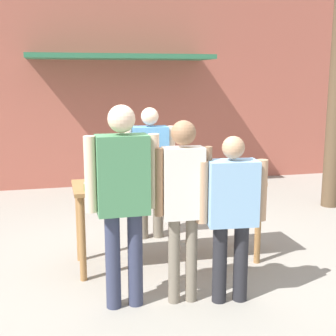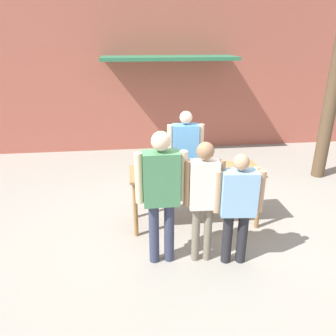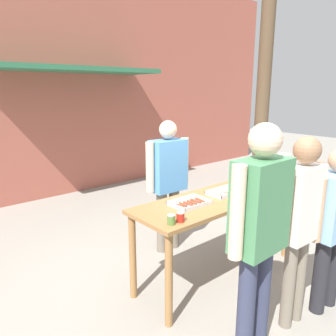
% 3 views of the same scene
% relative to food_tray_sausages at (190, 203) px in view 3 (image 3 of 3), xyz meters
% --- Properties ---
extents(ground_plane, '(24.00, 24.00, 0.00)m').
position_rel_food_tray_sausages_xyz_m(ground_plane, '(0.44, -0.02, -0.95)').
color(ground_plane, gray).
extents(building_facade_back, '(12.00, 1.11, 4.50)m').
position_rel_food_tray_sausages_xyz_m(building_facade_back, '(0.44, 3.95, 1.30)').
color(building_facade_back, '#A85647').
rests_on(building_facade_back, ground).
extents(serving_table, '(2.07, 0.68, 0.94)m').
position_rel_food_tray_sausages_xyz_m(serving_table, '(0.44, -0.02, -0.15)').
color(serving_table, olive).
rests_on(serving_table, ground).
extents(food_tray_sausages, '(0.38, 0.28, 0.04)m').
position_rel_food_tray_sausages_xyz_m(food_tray_sausages, '(0.00, 0.00, 0.00)').
color(food_tray_sausages, silver).
rests_on(food_tray_sausages, serving_table).
extents(food_tray_buns, '(0.43, 0.24, 0.06)m').
position_rel_food_tray_sausages_xyz_m(food_tray_buns, '(0.56, 0.00, 0.01)').
color(food_tray_buns, silver).
rests_on(food_tray_buns, serving_table).
extents(condiment_jar_mustard, '(0.07, 0.07, 0.09)m').
position_rel_food_tray_sausages_xyz_m(condiment_jar_mustard, '(-0.46, -0.25, 0.03)').
color(condiment_jar_mustard, '#567A38').
rests_on(condiment_jar_mustard, serving_table).
extents(condiment_jar_ketchup, '(0.07, 0.07, 0.09)m').
position_rel_food_tray_sausages_xyz_m(condiment_jar_ketchup, '(-0.36, -0.26, 0.03)').
color(condiment_jar_ketchup, '#B22319').
rests_on(condiment_jar_ketchup, serving_table).
extents(beer_cup, '(0.09, 0.09, 0.10)m').
position_rel_food_tray_sausages_xyz_m(beer_cup, '(1.33, -0.24, 0.04)').
color(beer_cup, '#DBC67A').
rests_on(beer_cup, serving_table).
extents(person_server_behind_table, '(0.65, 0.27, 1.69)m').
position_rel_food_tray_sausages_xyz_m(person_server_behind_table, '(0.41, 0.81, 0.05)').
color(person_server_behind_table, '#756B5B').
rests_on(person_server_behind_table, ground).
extents(person_customer_holding_hotdog, '(0.66, 0.25, 1.84)m').
position_rel_food_tray_sausages_xyz_m(person_customer_holding_hotdog, '(-0.20, -0.94, 0.15)').
color(person_customer_holding_hotdog, '#333851').
rests_on(person_customer_holding_hotdog, ground).
extents(person_customer_with_cup, '(0.65, 0.29, 1.56)m').
position_rel_food_tray_sausages_xyz_m(person_customer_with_cup, '(0.77, -1.08, -0.03)').
color(person_customer_with_cup, '#232328').
rests_on(person_customer_with_cup, ground).
extents(person_customer_waiting_in_line, '(0.53, 0.22, 1.70)m').
position_rel_food_tray_sausages_xyz_m(person_customer_waiting_in_line, '(0.34, -0.98, 0.08)').
color(person_customer_waiting_in_line, '#756B5B').
rests_on(person_customer_waiting_in_line, ground).
extents(utility_pole, '(1.10, 0.27, 5.01)m').
position_rel_food_tray_sausages_xyz_m(utility_pole, '(3.54, 1.59, 1.61)').
color(utility_pole, brown).
rests_on(utility_pole, ground).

